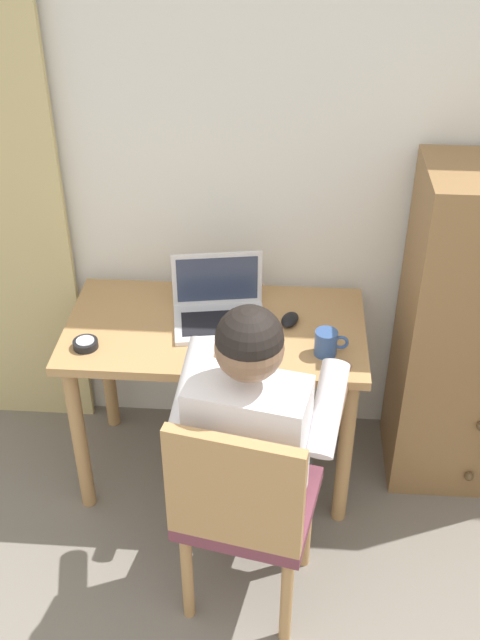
# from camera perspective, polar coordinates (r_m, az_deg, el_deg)

# --- Properties ---
(wall_back) EXTENTS (4.80, 0.05, 2.50)m
(wall_back) POSITION_cam_1_polar(r_m,az_deg,el_deg) (2.90, 4.55, 12.01)
(wall_back) COLOR silver
(wall_back) RESTS_ON ground_plane
(curtain_panel) EXTENTS (0.45, 0.03, 2.26)m
(curtain_panel) POSITION_cam_1_polar(r_m,az_deg,el_deg) (3.08, -17.35, 9.55)
(curtain_panel) COLOR #CCB77A
(curtain_panel) RESTS_ON ground_plane
(desk) EXTENTS (1.12, 0.60, 0.73)m
(desk) POSITION_cam_1_polar(r_m,az_deg,el_deg) (2.90, -1.83, -2.33)
(desk) COLOR tan
(desk) RESTS_ON ground_plane
(chair) EXTENTS (0.49, 0.48, 0.89)m
(chair) POSITION_cam_1_polar(r_m,az_deg,el_deg) (2.48, 0.27, -13.82)
(chair) COLOR brown
(chair) RESTS_ON ground_plane
(person_seated) EXTENTS (0.61, 0.64, 1.21)m
(person_seated) POSITION_cam_1_polar(r_m,az_deg,el_deg) (2.48, 1.33, -7.95)
(person_seated) COLOR #4C4C4C
(person_seated) RESTS_ON ground_plane
(laptop) EXTENTS (0.38, 0.30, 0.24)m
(laptop) POSITION_cam_1_polar(r_m,az_deg,el_deg) (2.84, -1.59, 0.95)
(laptop) COLOR silver
(laptop) RESTS_ON desk
(computer_mouse) EXTENTS (0.09, 0.11, 0.03)m
(computer_mouse) POSITION_cam_1_polar(r_m,az_deg,el_deg) (2.84, 3.76, 0.03)
(computer_mouse) COLOR black
(computer_mouse) RESTS_ON desk
(desk_clock) EXTENTS (0.09, 0.09, 0.03)m
(desk_clock) POSITION_cam_1_polar(r_m,az_deg,el_deg) (2.77, -11.52, -1.77)
(desk_clock) COLOR black
(desk_clock) RESTS_ON desk
(coffee_mug) EXTENTS (0.12, 0.08, 0.09)m
(coffee_mug) POSITION_cam_1_polar(r_m,az_deg,el_deg) (2.68, 6.52, -1.72)
(coffee_mug) COLOR #33518C
(coffee_mug) RESTS_ON desk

